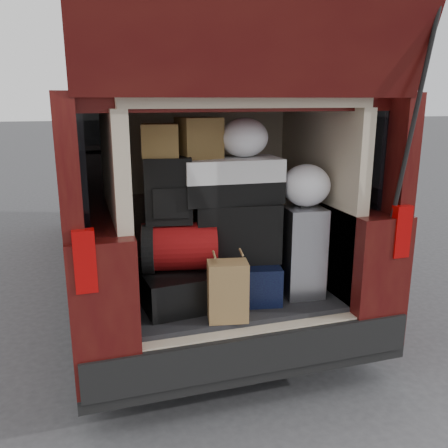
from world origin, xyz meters
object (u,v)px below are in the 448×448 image
Objects in this scene: red_duffel at (179,246)px; backpack at (168,191)px; silver_roller at (299,248)px; black_soft_case at (237,230)px; navy_hardshell at (240,275)px; kraft_bag at (228,291)px; twotone_duffel at (231,180)px; black_hardshell at (172,285)px.

red_duffel is 0.34m from backpack.
silver_roller is 0.42m from black_soft_case.
navy_hardshell is 0.46m from red_duffel.
kraft_bag is 0.58× the size of twotone_duffel.
backpack is (-0.25, 0.34, 0.52)m from kraft_bag.
kraft_bag is at bearing -59.07° from black_hardshell.
kraft_bag is at bearing -149.02° from silver_roller.
backpack is at bearing -179.76° from silver_roller.
black_hardshell is 0.51m from black_soft_case.
twotone_duffel is at bearing 80.22° from kraft_bag.
black_soft_case is (0.41, 0.00, 0.31)m from black_hardshell.
backpack reaches higher than red_duffel.
backpack is 0.39m from twotone_duffel.
kraft_bag is 0.45m from black_soft_case.
black_soft_case is at bearing 9.22° from backpack.
backpack reaches higher than black_soft_case.
navy_hardshell is at bearing 173.88° from silver_roller.
black_soft_case is at bearing 175.70° from silver_roller.
kraft_bag is 0.67m from twotone_duffel.
twotone_duffel is (-0.03, 0.02, 0.31)m from black_soft_case.
kraft_bag reaches higher than navy_hardshell.
red_duffel reaches higher than navy_hardshell.
silver_roller is 1.30× the size of red_duffel.
black_soft_case reaches higher than navy_hardshell.
twotone_duffel is at bearing 12.02° from backpack.
black_hardshell is 1.39× the size of backpack.
red_duffel is at bearing -169.67° from twotone_duffel.
twotone_duffel is at bearing -2.14° from black_hardshell.
red_duffel is 0.50m from twotone_duffel.
silver_roller is 0.76m from red_duffel.
black_hardshell is 0.95× the size of silver_roller.
red_duffel is 0.74× the size of twotone_duffel.
backpack is (-0.42, 0.00, 0.27)m from black_soft_case.
black_hardshell is 0.25m from red_duffel.
kraft_bag is (-0.19, -0.34, 0.05)m from navy_hardshell.
backpack is at bearing -170.93° from black_soft_case.
twotone_duffel reaches higher than navy_hardshell.
backpack is (-0.01, 0.01, 0.58)m from black_hardshell.
black_soft_case is at bearing 14.89° from red_duffel.
navy_hardshell is 1.24× the size of red_duffel.
twotone_duffel reaches higher than black_soft_case.
twotone_duffel is (0.38, 0.02, 0.04)m from backpack.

